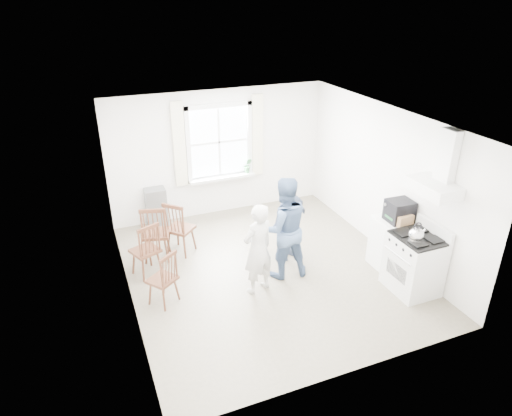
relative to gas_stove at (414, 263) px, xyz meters
The scene contains 17 objects.
room_shell 2.48m from the gas_stove, 144.75° to the left, with size 4.62×5.12×2.64m.
window_assembly 4.36m from the gas_stove, 116.71° to the left, with size 1.88×0.24×1.70m.
range_hood 1.43m from the gas_stove, ahead, with size 0.45×0.76×0.94m.
shelf_unit 4.95m from the gas_stove, 131.97° to the left, with size 0.40×0.30×0.80m, color slate.
gas_stove is the anchor object (origin of this frame).
kettle 0.60m from the gas_stove, 147.55° to the right, with size 0.23×0.23×0.32m.
low_cabinet 0.70m from the gas_stove, 84.32° to the left, with size 0.50×0.55×0.90m, color white.
stereo_stack 0.88m from the gas_stove, 79.54° to the left, with size 0.42×0.38×0.36m.
cardboard_box 0.71m from the gas_stove, 80.12° to the left, with size 0.28×0.20×0.18m, color #9E764C.
windsor_chair_a 4.23m from the gas_stove, 153.07° to the left, with size 0.53×0.53×0.98m.
windsor_chair_b 4.28m from the gas_stove, 146.80° to the left, with size 0.55×0.54×1.06m.
windsor_chair_c 3.81m from the gas_stove, 163.81° to the left, with size 0.52×0.52×0.90m.
person_left 2.45m from the gas_stove, 158.61° to the left, with size 0.55×0.55×1.50m, color silver.
person_mid 2.10m from the gas_stove, 145.86° to the left, with size 0.84×0.84×1.74m, color #465E83.
person_right 2.14m from the gas_stove, 130.72° to the left, with size 0.87×0.87×1.49m, color navy.
potted_plant 3.98m from the gas_stove, 109.87° to the left, with size 0.17×0.17×0.32m, color #357840.
windsor_chair_d 4.01m from the gas_stove, 142.68° to the left, with size 0.60×0.60×1.03m.
Camera 1 is at (-2.64, -6.00, 4.33)m, focal length 32.00 mm.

